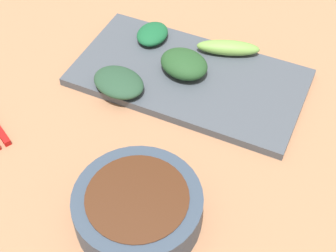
# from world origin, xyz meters

# --- Properties ---
(tabletop) EXTENTS (2.10, 2.10, 0.02)m
(tabletop) POSITION_xyz_m (0.00, 0.00, 0.01)
(tabletop) COLOR #A4724F
(tabletop) RESTS_ON ground
(sauce_bowl) EXTENTS (0.14, 0.14, 0.04)m
(sauce_bowl) POSITION_xyz_m (-0.13, -0.04, 0.04)
(sauce_bowl) COLOR #334355
(sauce_bowl) RESTS_ON tabletop
(serving_plate) EXTENTS (0.17, 0.32, 0.01)m
(serving_plate) POSITION_xyz_m (0.10, -0.00, 0.03)
(serving_plate) COLOR #444C55
(serving_plate) RESTS_ON tabletop
(broccoli_leafy_0) EXTENTS (0.07, 0.08, 0.03)m
(broccoli_leafy_0) POSITION_xyz_m (0.10, 0.01, 0.05)
(broccoli_leafy_0) COLOR #234C25
(broccoli_leafy_0) RESTS_ON serving_plate
(broccoli_stalk_1) EXTENTS (0.05, 0.10, 0.02)m
(broccoli_stalk_1) POSITION_xyz_m (0.17, -0.03, 0.04)
(broccoli_stalk_1) COLOR #72A448
(broccoli_stalk_1) RESTS_ON serving_plate
(broccoli_leafy_2) EXTENTS (0.07, 0.09, 0.02)m
(broccoli_leafy_2) POSITION_xyz_m (0.04, 0.08, 0.04)
(broccoli_leafy_2) COLOR #254630
(broccoli_leafy_2) RESTS_ON serving_plate
(broccoli_leafy_3) EXTENTS (0.06, 0.05, 0.02)m
(broccoli_leafy_3) POSITION_xyz_m (0.15, 0.08, 0.04)
(broccoli_leafy_3) COLOR #175A32
(broccoli_leafy_3) RESTS_ON serving_plate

